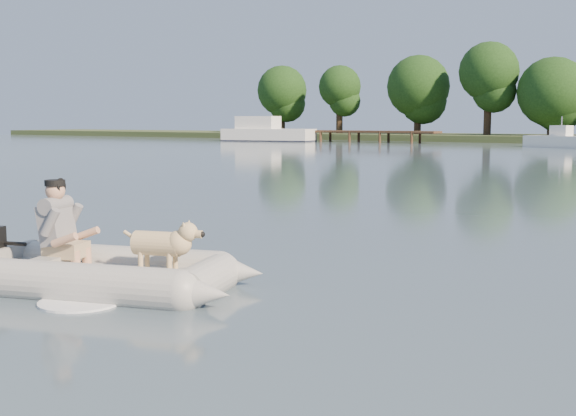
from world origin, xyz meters
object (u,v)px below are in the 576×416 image
Objects in this scene: dog at (158,248)px; cabin_cruiser at (268,129)px; motorboat at (564,133)px; dinghy at (107,240)px; dock at (344,136)px; man at (58,222)px.

cabin_cruiser is (-32.50, 49.62, 0.66)m from dog.
dog is 48.82m from motorboat.
cabin_cruiser is (-31.90, 49.86, 0.59)m from dinghy.
dock is 3.24× the size of motorboat.
dinghy is 59.19m from cabin_cruiser.
dog is at bearing -66.24° from motorboat.
dinghy is 5.17× the size of dog.
cabin_cruiser reaches higher than dock.
dock is 16.89× the size of man.
motorboat is at bearing 78.52° from man.
man reaches higher than dinghy.
cabin_cruiser reaches higher than dinghy.
dock is 58.19m from man.
dog is (1.28, 0.39, -0.26)m from man.
dinghy is at bearing -64.29° from dock.
dinghy is at bearing -66.97° from motorboat.
man is at bearing -67.77° from motorboat.
man is at bearing -64.95° from dock.
dock is at bearing 12.24° from cabin_cruiser.
man is at bearing 175.76° from dinghy.
dock is 7.15m from cabin_cruiser.
dog is 0.17× the size of motorboat.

